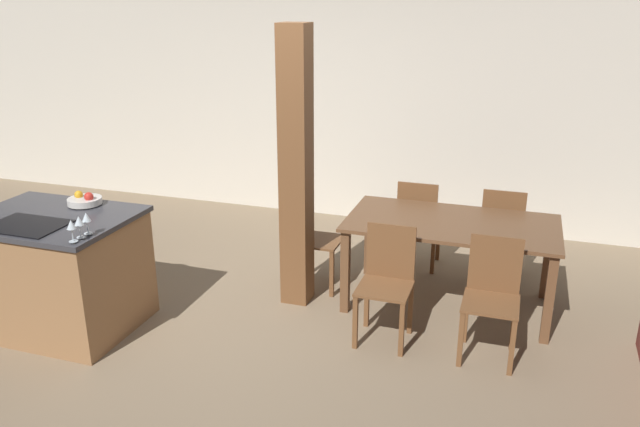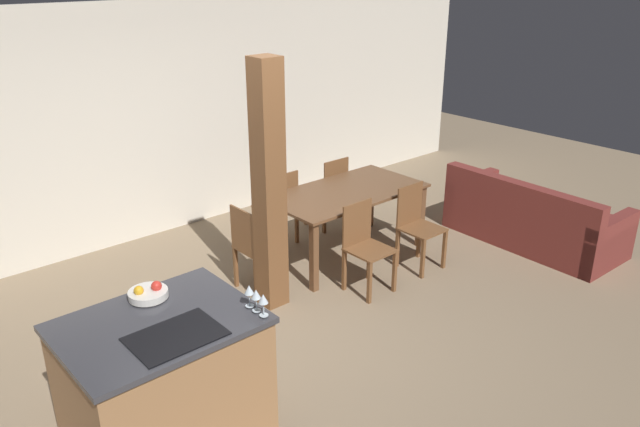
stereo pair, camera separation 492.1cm
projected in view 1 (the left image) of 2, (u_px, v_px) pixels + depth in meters
The scene contains 14 objects.
ground_plane at pixel (243, 322), 5.14m from camera, with size 16.00×16.00×0.00m, color #847056.
wall_back at pixel (342, 105), 7.22m from camera, with size 11.20×0.08×2.70m.
kitchen_island at pixel (58, 271), 4.96m from camera, with size 1.24×0.95×0.95m.
fruit_bowl at pixel (85, 200), 5.04m from camera, with size 0.27×0.27×0.11m.
wine_glass_near at pixel (71, 225), 4.24m from camera, with size 0.06×0.06×0.16m.
wine_glass_middle at pixel (79, 222), 4.31m from camera, with size 0.06×0.06×0.16m.
wine_glass_far at pixel (86, 218), 4.38m from camera, with size 0.06×0.06×0.16m.
dining_table at pixel (451, 233), 5.23m from camera, with size 1.74×0.94×0.76m.
dining_chair_near_left at pixel (387, 281), 4.78m from camera, with size 0.40×0.40×0.90m.
dining_chair_near_right at pixel (492, 296), 4.55m from camera, with size 0.40×0.40×0.90m.
dining_chair_far_left at pixel (418, 222), 6.03m from camera, with size 0.40×0.40×0.90m.
dining_chair_far_right at pixel (502, 231), 5.80m from camera, with size 0.40×0.40×0.90m.
dining_chair_head_end at pixel (312, 237), 5.66m from camera, with size 0.40×0.40×0.90m.
timber_post at pixel (296, 171), 5.15m from camera, with size 0.23×0.23×2.35m.
Camera 1 is at (2.03, -4.12, 2.55)m, focal length 35.00 mm.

